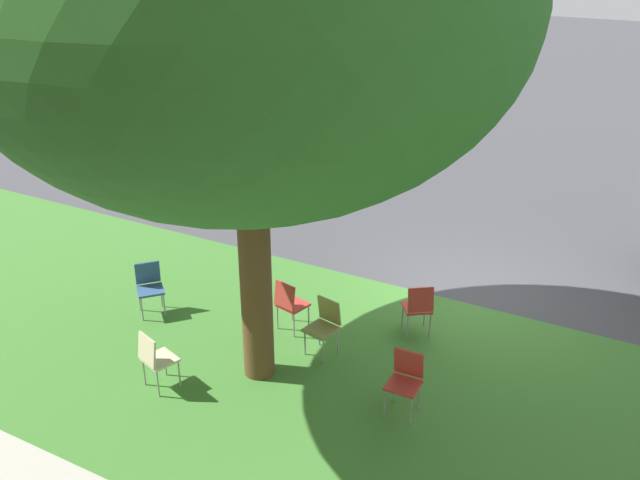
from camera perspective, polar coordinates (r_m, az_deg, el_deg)
The scene contains 8 objects.
ground at distance 12.41m, azimuth 11.60°, elevation -4.54°, with size 80.00×80.00×0.00m, color #424247.
grass_verge at distance 9.85m, azimuth 5.78°, elevation -12.67°, with size 48.00×6.00×0.01m, color #3D752D.
chair_0 at distance 9.94m, azimuth -13.33°, elevation -9.26°, with size 0.52×0.53×0.88m.
chair_1 at distance 11.80m, azimuth -13.76°, elevation -3.52°, with size 0.59×0.59×0.88m.
chair_2 at distance 9.36m, azimuth 6.99°, elevation -11.08°, with size 0.44×0.44×0.88m.
chair_3 at distance 10.96m, azimuth 8.04°, elevation -5.33°, with size 0.58×0.58×0.88m.
chair_4 at distance 10.42m, azimuth 0.38°, elevation -6.76°, with size 0.49×0.50×0.88m.
chair_5 at distance 10.96m, azimuth -2.51°, elevation -5.09°, with size 0.50×0.51×0.88m.
Camera 1 is at (-2.84, 10.50, 5.97)m, focal length 39.18 mm.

